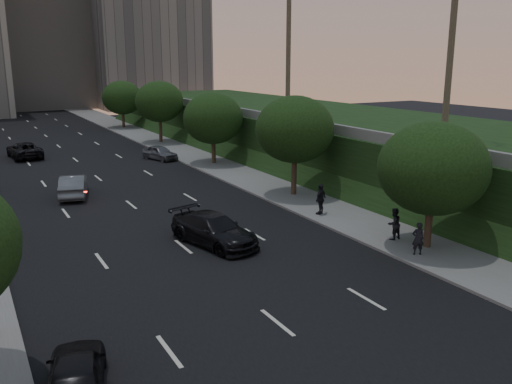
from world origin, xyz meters
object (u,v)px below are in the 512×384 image
sedan_mid_left (73,186)px  pedestrian_b (394,224)px  sedan_near_right (214,230)px  sedan_far_right (160,153)px  pedestrian_a (418,239)px  pedestrian_c (321,199)px  sedan_far_left (24,150)px  sedan_near_left (76,374)px

sedan_mid_left → pedestrian_b: 21.30m
sedan_near_right → sedan_far_right: bearing=62.8°
sedan_mid_left → sedan_far_right: (9.60, 10.37, -0.10)m
pedestrian_a → sedan_near_right: bearing=-17.5°
sedan_near_right → pedestrian_c: 7.69m
pedestrian_c → sedan_mid_left: bearing=-72.5°
sedan_near_right → pedestrian_c: (7.54, 1.50, 0.29)m
sedan_far_left → pedestrian_c: bearing=109.3°
sedan_mid_left → pedestrian_b: pedestrian_b is taller
sedan_far_left → pedestrian_a: pedestrian_a is taller
sedan_far_right → pedestrian_c: bearing=-103.4°
sedan_near_right → sedan_near_left: bearing=-146.0°
sedan_near_left → sedan_far_left: bearing=-80.5°
sedan_near_left → pedestrian_a: pedestrian_a is taller
sedan_near_left → pedestrian_a: size_ratio=2.51×
sedan_far_right → pedestrian_c: size_ratio=2.13×
sedan_near_left → sedan_mid_left: 23.30m
pedestrian_b → pedestrian_a: bearing=71.2°
sedan_near_right → sedan_far_right: size_ratio=1.37×
sedan_far_right → pedestrian_b: 27.85m
sedan_far_right → pedestrian_a: bearing=-104.8°
sedan_near_left → sedan_near_right: bearing=-117.6°
sedan_mid_left → pedestrian_c: 16.71m
sedan_far_right → pedestrian_b: size_ratio=2.38×
sedan_near_right → pedestrian_a: (7.55, -6.23, 0.17)m
pedestrian_a → pedestrian_b: size_ratio=0.97×
sedan_near_right → pedestrian_c: pedestrian_c is taller
pedestrian_b → sedan_far_left: bearing=-73.2°
sedan_near_left → sedan_mid_left: bearing=-86.6°
sedan_mid_left → pedestrian_a: bearing=135.4°
sedan_near_left → sedan_near_right: size_ratio=0.74×
pedestrian_b → sedan_near_right: bearing=-30.9°
sedan_far_left → pedestrian_a: size_ratio=3.46×
sedan_far_left → pedestrian_c: (12.96, -29.10, 0.30)m
sedan_near_left → sedan_far_right: 36.04m
sedan_near_left → sedan_near_right: 12.81m
sedan_far_left → sedan_near_right: size_ratio=1.03×
sedan_near_left → pedestrian_b: (16.61, 5.57, 0.29)m
sedan_far_left → sedan_near_right: sedan_near_right is taller
sedan_near_right → pedestrian_b: (8.11, -4.02, 0.19)m
pedestrian_c → sedan_near_left: bearing=7.2°
sedan_near_right → sedan_mid_left: bearing=93.2°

